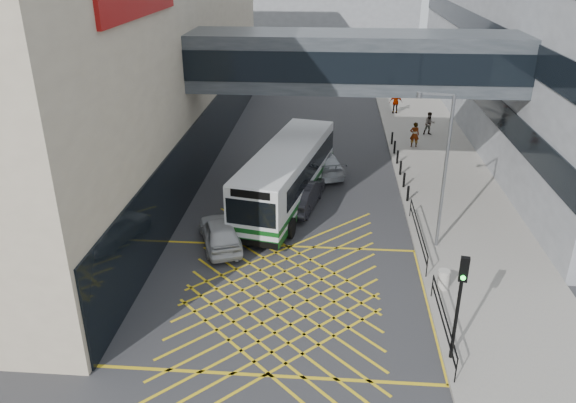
% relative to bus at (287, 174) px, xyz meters
% --- Properties ---
extents(ground, '(120.00, 120.00, 0.00)m').
position_rel_bus_xyz_m(ground, '(0.48, -9.53, -1.75)').
color(ground, '#333335').
extents(building_whsmith, '(24.17, 42.00, 16.00)m').
position_rel_bus_xyz_m(building_whsmith, '(-17.50, 6.47, 6.24)').
color(building_whsmith, '#BAAA8F').
rests_on(building_whsmith, ground).
extents(skybridge, '(20.00, 4.10, 3.00)m').
position_rel_bus_xyz_m(skybridge, '(3.48, 2.47, 5.75)').
color(skybridge, '#363B40').
rests_on(skybridge, ground).
extents(pavement, '(6.00, 54.00, 0.16)m').
position_rel_bus_xyz_m(pavement, '(9.48, 5.47, -1.67)').
color(pavement, gray).
rests_on(pavement, ground).
extents(box_junction, '(12.00, 9.00, 0.01)m').
position_rel_bus_xyz_m(box_junction, '(0.48, -9.53, -1.75)').
color(box_junction, gold).
rests_on(box_junction, ground).
extents(bus, '(5.03, 11.97, 3.27)m').
position_rel_bus_xyz_m(bus, '(0.00, 0.00, 0.00)').
color(bus, silver).
rests_on(bus, ground).
extents(car_white, '(3.29, 4.92, 1.45)m').
position_rel_bus_xyz_m(car_white, '(-2.81, -5.20, -1.03)').
color(car_white, silver).
rests_on(car_white, ground).
extents(car_dark, '(2.98, 5.41, 1.60)m').
position_rel_bus_xyz_m(car_dark, '(0.76, -0.46, -0.95)').
color(car_dark, black).
rests_on(car_dark, ground).
extents(car_silver, '(3.47, 5.29, 1.52)m').
position_rel_bus_xyz_m(car_silver, '(1.79, 4.78, -0.99)').
color(car_silver, '#A0A4A9').
rests_on(car_silver, ground).
extents(traffic_light, '(0.31, 0.49, 4.11)m').
position_rel_bus_xyz_m(traffic_light, '(6.71, -12.88, 1.08)').
color(traffic_light, black).
rests_on(traffic_light, pavement).
extents(street_lamp, '(1.66, 0.45, 7.31)m').
position_rel_bus_xyz_m(street_lamp, '(7.35, -4.60, 2.57)').
color(street_lamp, slate).
rests_on(street_lamp, pavement).
extents(litter_bin, '(0.49, 0.49, 0.84)m').
position_rel_bus_xyz_m(litter_bin, '(7.18, -8.38, -1.17)').
color(litter_bin, '#ADA89E').
rests_on(litter_bin, pavement).
extents(kerb_railings, '(0.05, 12.54, 1.00)m').
position_rel_bus_xyz_m(kerb_railings, '(6.63, -7.75, -0.87)').
color(kerb_railings, black).
rests_on(kerb_railings, pavement).
extents(bollards, '(0.14, 10.14, 0.90)m').
position_rel_bus_xyz_m(bollards, '(6.73, 5.47, -1.14)').
color(bollards, black).
rests_on(bollards, pavement).
extents(pedestrian_a, '(0.72, 0.51, 1.79)m').
position_rel_bus_xyz_m(pedestrian_a, '(8.23, 10.00, -0.70)').
color(pedestrian_a, gray).
rests_on(pedestrian_a, pavement).
extents(pedestrian_b, '(0.91, 0.61, 1.72)m').
position_rel_bus_xyz_m(pedestrian_b, '(9.71, 13.01, -0.73)').
color(pedestrian_b, gray).
rests_on(pedestrian_b, pavement).
extents(pedestrian_c, '(1.15, 0.61, 1.89)m').
position_rel_bus_xyz_m(pedestrian_c, '(7.74, 18.88, -0.65)').
color(pedestrian_c, gray).
rests_on(pedestrian_c, pavement).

